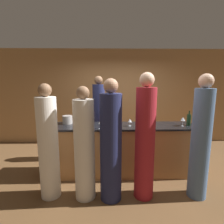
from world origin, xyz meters
TOP-DOWN VIEW (x-y plane):
  - ground_plane at (0.00, 0.00)m, footprint 14.00×14.00m
  - back_wall at (0.00, 1.94)m, footprint 8.00×0.06m
  - bar_counter at (0.00, 0.00)m, footprint 2.91×0.65m
  - bartender at (-0.50, 0.75)m, footprint 0.29×0.29m
  - guest_0 at (-0.24, -0.80)m, footprint 0.33×0.33m
  - guest_1 at (-1.22, -0.71)m, footprint 0.31×0.31m
  - guest_2 at (0.29, -0.76)m, footprint 0.31×0.31m
  - guest_3 at (-0.65, -0.75)m, footprint 0.32×0.32m
  - guest_4 at (1.17, -0.77)m, footprint 0.29×0.29m
  - wine_bottle_0 at (1.31, -0.03)m, footprint 0.08×0.08m
  - ice_bucket at (-1.11, 0.16)m, footprint 0.20×0.20m
  - wine_glass_0 at (1.16, -0.09)m, footprint 0.08×0.08m
  - wine_glass_1 at (0.14, -0.06)m, footprint 0.08×0.08m
  - wine_glass_2 at (-0.12, -0.10)m, footprint 0.06×0.06m
  - wine_glass_3 at (-0.42, -0.24)m, footprint 0.06×0.06m
  - wine_glass_4 at (0.48, -0.25)m, footprint 0.08×0.08m
  - wine_glass_5 at (0.42, -0.04)m, footprint 0.08×0.08m

SIDE VIEW (x-z plane):
  - ground_plane at x=0.00m, z-range 0.00..0.00m
  - bar_counter at x=0.00m, z-range 0.00..1.01m
  - guest_3 at x=-0.65m, z-range -0.06..1.73m
  - guest_1 at x=-1.22m, z-range -0.06..1.77m
  - guest_0 at x=-0.24m, z-range -0.06..1.84m
  - guest_4 at x=1.17m, z-range -0.05..1.92m
  - bartender at x=-0.50m, z-range -0.05..1.94m
  - guest_2 at x=0.29m, z-range -0.05..1.94m
  - ice_bucket at x=-1.11m, z-range 1.00..1.17m
  - wine_glass_1 at x=0.14m, z-range 1.04..1.18m
  - wine_glass_3 at x=-0.42m, z-range 1.04..1.19m
  - wine_bottle_0 at x=1.31m, z-range 0.97..1.26m
  - wine_glass_5 at x=0.42m, z-range 1.04..1.20m
  - wine_glass_4 at x=0.48m, z-range 1.04..1.20m
  - wine_glass_2 at x=-0.12m, z-range 1.05..1.23m
  - wine_glass_0 at x=1.16m, z-range 1.05..1.23m
  - back_wall at x=0.00m, z-range 0.00..2.80m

